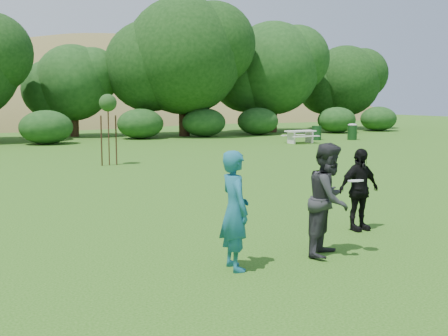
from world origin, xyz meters
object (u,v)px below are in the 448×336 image
object	(u,v)px
player_teal	(235,210)
sapling	(108,105)
player_black	(359,190)
player_grey	(329,199)
picnic_table	(300,134)
trash_can_near	(317,133)
trash_can_lidded	(352,131)

from	to	relation	value
player_teal	sapling	xyz separation A→B (m)	(2.16, 14.37, 1.47)
player_teal	player_black	size ratio (longest dim) A/B	1.12
player_grey	picnic_table	size ratio (longest dim) A/B	1.08
player_black	trash_can_near	bearing A→B (deg)	53.76
sapling	trash_can_lidded	xyz separation A→B (m)	(17.74, 6.09, -1.88)
trash_can_near	trash_can_lidded	size ratio (longest dim) A/B	0.86
player_black	trash_can_lidded	size ratio (longest dim) A/B	1.61
player_teal	trash_can_lidded	bearing A→B (deg)	-37.57
player_black	trash_can_lidded	world-z (taller)	player_black
player_teal	player_black	xyz separation A→B (m)	(3.52, 1.12, -0.10)
player_grey	player_teal	bearing A→B (deg)	142.83
player_teal	trash_can_near	world-z (taller)	player_teal
sapling	picnic_table	distance (m)	14.39
picnic_table	player_grey	bearing A→B (deg)	-124.33
trash_can_lidded	player_black	bearing A→B (deg)	-130.28
player_grey	trash_can_near	xyz separation A→B (m)	(15.94, 21.43, -0.52)
player_grey	trash_can_lidded	bearing A→B (deg)	12.70
trash_can_near	trash_can_lidded	xyz separation A→B (m)	(2.13, -0.94, 0.09)
picnic_table	player_black	bearing A→B (deg)	-122.41
trash_can_near	player_black	bearing A→B (deg)	-125.11
trash_can_lidded	trash_can_near	bearing A→B (deg)	156.28
player_teal	trash_can_near	bearing A→B (deg)	-33.07
trash_can_lidded	picnic_table	bearing A→B (deg)	-171.52
player_black	picnic_table	world-z (taller)	player_black
sapling	player_teal	bearing A→B (deg)	-98.55
player_grey	trash_can_lidded	xyz separation A→B (m)	(18.08, 20.50, -0.43)
player_grey	trash_can_near	world-z (taller)	player_grey
trash_can_near	player_teal	bearing A→B (deg)	-129.71
sapling	picnic_table	world-z (taller)	sapling
sapling	picnic_table	bearing A→B (deg)	22.28
player_teal	player_grey	world-z (taller)	player_grey
sapling	trash_can_near	bearing A→B (deg)	24.23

